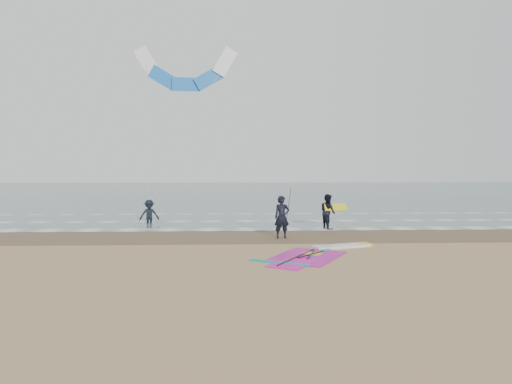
{
  "coord_description": "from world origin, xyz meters",
  "views": [
    {
      "loc": [
        -2.7,
        -16.12,
        3.31
      ],
      "look_at": [
        -1.8,
        5.0,
        2.2
      ],
      "focal_mm": 32.0,
      "sensor_mm": 36.0,
      "label": 1
    }
  ],
  "objects_px": {
    "windsurf_rig": "(318,254)",
    "person_standing": "(282,217)",
    "person_walking": "(328,212)",
    "surf_kite": "(186,73)",
    "person_wading": "(149,209)"
  },
  "relations": [
    {
      "from": "person_walking",
      "to": "person_wading",
      "type": "distance_m",
      "value": 10.48
    },
    {
      "from": "person_standing",
      "to": "person_walking",
      "type": "bearing_deg",
      "value": 37.63
    },
    {
      "from": "windsurf_rig",
      "to": "surf_kite",
      "type": "distance_m",
      "value": 16.45
    },
    {
      "from": "windsurf_rig",
      "to": "person_standing",
      "type": "xyz_separation_m",
      "value": [
        -0.99,
        4.07,
        0.97
      ]
    },
    {
      "from": "person_standing",
      "to": "surf_kite",
      "type": "height_order",
      "value": "surf_kite"
    },
    {
      "from": "person_wading",
      "to": "person_walking",
      "type": "bearing_deg",
      "value": -27.73
    },
    {
      "from": "person_walking",
      "to": "person_standing",
      "type": "bearing_deg",
      "value": 118.45
    },
    {
      "from": "person_walking",
      "to": "surf_kite",
      "type": "relative_size",
      "value": 0.2
    },
    {
      "from": "person_standing",
      "to": "surf_kite",
      "type": "distance_m",
      "value": 12.67
    },
    {
      "from": "windsurf_rig",
      "to": "surf_kite",
      "type": "bearing_deg",
      "value": 117.59
    },
    {
      "from": "windsurf_rig",
      "to": "person_walking",
      "type": "height_order",
      "value": "person_walking"
    },
    {
      "from": "person_standing",
      "to": "person_wading",
      "type": "xyz_separation_m",
      "value": [
        -7.31,
        5.84,
        -0.11
      ]
    },
    {
      "from": "windsurf_rig",
      "to": "person_walking",
      "type": "relative_size",
      "value": 2.75
    },
    {
      "from": "person_standing",
      "to": "person_walking",
      "type": "xyz_separation_m",
      "value": [
        2.8,
        3.06,
        -0.05
      ]
    },
    {
      "from": "person_standing",
      "to": "surf_kite",
      "type": "xyz_separation_m",
      "value": [
        -5.31,
        7.97,
        8.3
      ]
    }
  ]
}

